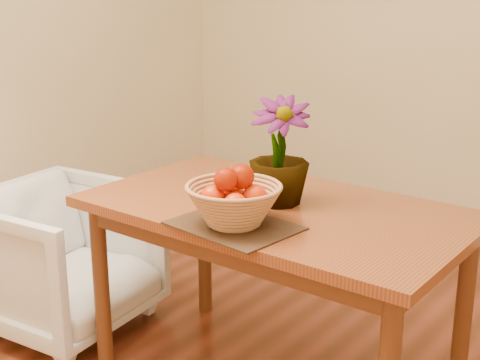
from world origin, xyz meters
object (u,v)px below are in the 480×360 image
Objects in this scene: table at (275,227)px; armchair at (62,251)px; wicker_basket at (234,206)px; potted_plant at (279,151)px.

table is 1.10m from armchair.
table is at bearing 93.62° from wicker_basket.
potted_plant reaches higher than table.
wicker_basket is 0.45× the size of armchair.
wicker_basket is 0.82× the size of potted_plant.
table is 3.55× the size of potted_plant.
potted_plant is at bearing 93.88° from wicker_basket.
wicker_basket is at bearing -86.38° from table.
table is 0.32m from wicker_basket.
potted_plant is 1.21m from armchair.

